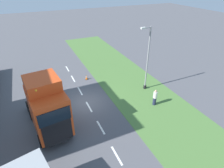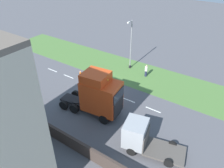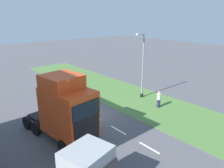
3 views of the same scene
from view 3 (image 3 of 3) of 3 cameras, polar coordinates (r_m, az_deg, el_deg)
ground_plane at (r=20.77m, az=-5.96°, el=-7.67°), size 120.00×120.00×0.00m
grass_verge at (r=24.35m, az=5.75°, el=-3.77°), size 7.00×44.00×0.01m
lane_markings at (r=21.30m, az=-7.04°, el=-7.04°), size 0.16×17.80×0.00m
lorry_cab at (r=15.73m, az=-11.90°, el=-6.56°), size 3.30×7.17×5.09m
lamp_post at (r=23.88m, az=7.90°, el=3.90°), size 1.29×0.33×7.08m
pedestrian at (r=22.18m, az=12.12°, el=-3.94°), size 0.39×0.39×1.72m
traffic_cone_lead at (r=25.07m, az=-9.15°, el=-2.61°), size 0.36×0.36×0.58m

